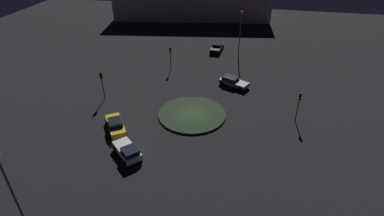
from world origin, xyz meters
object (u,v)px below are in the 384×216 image
(car_black, at_px, (217,47))
(car_yellow, at_px, (116,125))
(traffic_light_north, at_px, (102,80))
(car_grey, at_px, (233,82))
(traffic_light_northeast, at_px, (170,54))
(streetlamp_northwest, at_px, (10,186))
(streetlamp_east, at_px, (240,29))
(traffic_light_south, at_px, (299,101))
(car_white, at_px, (128,151))

(car_black, distance_m, car_yellow, 29.24)
(car_yellow, bearing_deg, traffic_light_north, 0.51)
(car_grey, distance_m, traffic_light_north, 19.12)
(traffic_light_northeast, height_order, streetlamp_northwest, streetlamp_northwest)
(streetlamp_east, bearing_deg, car_yellow, 154.16)
(streetlamp_east, bearing_deg, car_black, 67.70)
(traffic_light_south, bearing_deg, traffic_light_north, -6.34)
(car_black, bearing_deg, traffic_light_north, -27.17)
(traffic_light_northeast, relative_size, streetlamp_northwest, 0.44)
(streetlamp_east, bearing_deg, traffic_light_north, 138.52)
(car_grey, distance_m, streetlamp_northwest, 32.67)
(car_black, height_order, traffic_light_northeast, traffic_light_northeast)
(traffic_light_south, xyz_separation_m, streetlamp_northwest, (-21.49, 22.08, 2.97))
(traffic_light_northeast, relative_size, streetlamp_east, 0.48)
(traffic_light_north, bearing_deg, car_white, -47.54)
(car_yellow, height_order, streetlamp_east, streetlamp_east)
(traffic_light_south, bearing_deg, traffic_light_northeast, -36.92)
(car_yellow, relative_size, traffic_light_north, 1.13)
(streetlamp_northwest, bearing_deg, car_black, -12.09)
(streetlamp_east, bearing_deg, car_grey, -179.58)
(traffic_light_northeast, height_order, traffic_light_north, traffic_light_north)
(car_grey, xyz_separation_m, traffic_light_northeast, (3.80, 10.78, 2.06))
(car_white, distance_m, streetlamp_northwest, 12.57)
(car_grey, relative_size, streetlamp_northwest, 0.53)
(traffic_light_south, relative_size, streetlamp_east, 0.48)
(car_grey, distance_m, streetlamp_east, 12.71)
(traffic_light_south, bearing_deg, car_grey, -48.32)
(car_black, height_order, streetlamp_northwest, streetlamp_northwest)
(car_yellow, height_order, traffic_light_south, traffic_light_south)
(traffic_light_south, distance_m, streetlamp_northwest, 30.95)
(traffic_light_south, bearing_deg, streetlamp_east, -72.28)
(car_white, distance_m, traffic_light_north, 13.54)
(streetlamp_east, height_order, streetlamp_northwest, streetlamp_northwest)
(traffic_light_northeast, height_order, streetlamp_east, streetlamp_east)
(car_white, relative_size, traffic_light_south, 1.00)
(car_grey, xyz_separation_m, traffic_light_north, (-7.63, 17.39, 2.22))
(car_white, height_order, traffic_light_south, traffic_light_south)
(car_grey, bearing_deg, traffic_light_north, -130.68)
(traffic_light_south, bearing_deg, car_white, 24.51)
(traffic_light_northeast, distance_m, traffic_light_north, 13.21)
(traffic_light_north, bearing_deg, traffic_light_south, 6.39)
(car_grey, height_order, streetlamp_northwest, streetlamp_northwest)
(traffic_light_northeast, bearing_deg, car_grey, 44.69)
(traffic_light_northeast, bearing_deg, streetlamp_northwest, -30.61)
(car_black, xyz_separation_m, streetlamp_northwest, (-42.98, 9.20, 5.07))
(car_white, bearing_deg, traffic_light_south, -105.73)
(car_black, distance_m, traffic_light_south, 25.14)
(car_yellow, bearing_deg, streetlamp_northwest, 143.28)
(car_white, xyz_separation_m, car_grey, (18.49, -9.60, -0.02))
(car_yellow, xyz_separation_m, traffic_light_northeast, (18.11, -2.03, 2.03))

